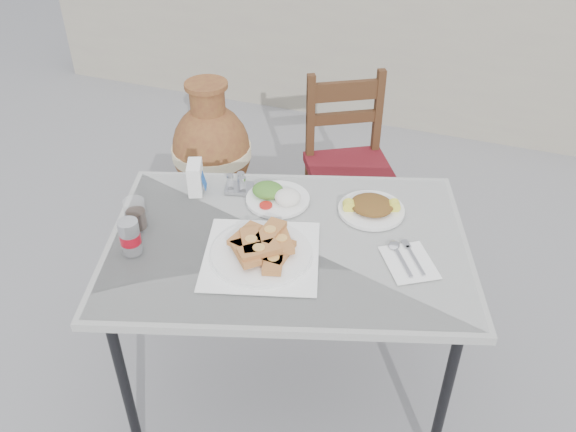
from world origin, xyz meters
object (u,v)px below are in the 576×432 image
(cafe_table, at_px, (288,251))
(condiment_caddy, at_px, (239,184))
(salad_rice_plate, at_px, (277,196))
(terracotta_urn, at_px, (212,152))
(salad_chopped_plate, at_px, (372,207))
(pide_plate, at_px, (261,248))
(napkin_holder, at_px, (195,178))
(chair, at_px, (349,166))
(cola_glass, at_px, (136,215))
(soda_can, at_px, (130,237))

(cafe_table, height_order, condiment_caddy, condiment_caddy)
(salad_rice_plate, bearing_deg, terracotta_urn, 130.11)
(salad_chopped_plate, bearing_deg, pide_plate, -127.55)
(napkin_holder, distance_m, chair, 1.03)
(cola_glass, relative_size, napkin_holder, 0.90)
(salad_rice_plate, bearing_deg, pide_plate, -78.53)
(soda_can, height_order, napkin_holder, soda_can)
(salad_chopped_plate, distance_m, condiment_caddy, 0.54)
(salad_chopped_plate, distance_m, soda_can, 0.90)
(napkin_holder, height_order, terracotta_urn, napkin_holder)
(cafe_table, height_order, chair, chair)
(chair, bearing_deg, cola_glass, -143.38)
(condiment_caddy, bearing_deg, terracotta_urn, 123.49)
(cafe_table, xyz_separation_m, soda_can, (-0.49, -0.25, 0.12))
(soda_can, bearing_deg, cafe_table, 27.01)
(salad_rice_plate, bearing_deg, napkin_holder, -171.65)
(cafe_table, height_order, cola_glass, cola_glass)
(pide_plate, xyz_separation_m, soda_can, (-0.44, -0.13, 0.03))
(pide_plate, relative_size, cola_glass, 4.31)
(salad_rice_plate, xyz_separation_m, cola_glass, (-0.43, -0.34, 0.03))
(cafe_table, bearing_deg, condiment_caddy, 141.62)
(pide_plate, bearing_deg, terracotta_urn, 123.74)
(cafe_table, bearing_deg, terracotta_urn, 128.26)
(cafe_table, xyz_separation_m, chair, (-0.04, 1.04, -0.25))
(pide_plate, relative_size, salad_chopped_plate, 1.94)
(cola_glass, distance_m, napkin_holder, 0.30)
(napkin_holder, bearing_deg, chair, 42.69)
(soda_can, distance_m, chair, 1.42)
(chair, bearing_deg, napkin_holder, -144.82)
(cafe_table, distance_m, soda_can, 0.57)
(salad_rice_plate, xyz_separation_m, terracotta_urn, (-0.75, 0.89, -0.45))
(terracotta_urn, bearing_deg, condiment_caddy, -56.51)
(cola_glass, relative_size, chair, 0.12)
(chair, relative_size, terracotta_urn, 1.19)
(cola_glass, bearing_deg, salad_chopped_plate, 26.08)
(salad_rice_plate, relative_size, cola_glass, 2.19)
(cafe_table, distance_m, terracotta_urn, 1.46)
(cafe_table, bearing_deg, salad_rice_plate, 119.63)
(condiment_caddy, bearing_deg, napkin_holder, -157.34)
(cafe_table, relative_size, terracotta_urn, 1.88)
(cafe_table, xyz_separation_m, terracotta_urn, (-0.87, 1.11, -0.37))
(soda_can, height_order, cola_glass, soda_can)
(cafe_table, distance_m, condiment_caddy, 0.39)
(salad_rice_plate, distance_m, condiment_caddy, 0.17)
(salad_rice_plate, bearing_deg, salad_chopped_plate, 8.50)
(cafe_table, bearing_deg, pide_plate, -115.45)
(salad_chopped_plate, relative_size, soda_can, 1.95)
(terracotta_urn, bearing_deg, napkin_holder, -65.84)
(pide_plate, xyz_separation_m, cola_glass, (-0.50, -0.00, 0.01))
(cola_glass, height_order, condiment_caddy, cola_glass)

